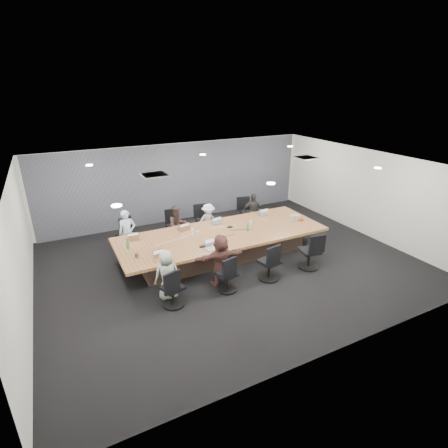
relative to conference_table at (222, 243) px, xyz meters
name	(u,v)px	position (x,y,z in m)	size (l,w,h in m)	color
floor	(230,263)	(0.00, -0.50, -0.40)	(10.00, 8.00, 0.00)	black
ceiling	(231,165)	(0.00, -0.50, 2.40)	(10.00, 8.00, 0.00)	white
wall_back	(179,182)	(0.00, 3.50, 1.00)	(10.00, 2.80, 0.00)	beige
wall_front	(338,290)	(0.00, -4.50, 1.00)	(10.00, 2.80, 0.00)	beige
wall_left	(19,255)	(-5.00, -0.50, 1.00)	(8.00, 2.80, 0.00)	beige
wall_right	(365,192)	(5.00, -0.50, 1.00)	(8.00, 2.80, 0.00)	beige
curtain	(180,183)	(0.00, 3.42, 1.00)	(9.80, 0.04, 2.80)	slate
conference_table	(222,243)	(0.00, 0.00, 0.00)	(6.00, 2.20, 0.74)	#47352B
chair_0	(126,238)	(-2.42, 1.70, -0.02)	(0.51, 0.51, 0.76)	black
chair_1	(174,229)	(-0.88, 1.70, 0.00)	(0.54, 0.54, 0.79)	black
chair_2	(204,223)	(0.17, 1.70, 0.01)	(0.56, 0.56, 0.83)	black
chair_3	(247,215)	(1.84, 1.70, 0.03)	(0.58, 0.58, 0.85)	black
chair_4	(173,291)	(-2.11, -1.70, -0.02)	(0.52, 0.52, 0.77)	black
chair_5	(227,277)	(-0.72, -1.70, -0.02)	(0.51, 0.51, 0.76)	black
chair_6	(269,264)	(0.49, -1.70, 0.02)	(0.56, 0.56, 0.83)	black
chair_7	(309,253)	(1.80, -1.70, 0.03)	(0.58, 0.58, 0.86)	black
person_0	(127,233)	(-2.42, 1.35, 0.29)	(0.50, 0.33, 1.37)	silver
laptop_0	(132,238)	(-2.42, 0.80, 0.35)	(0.31, 0.22, 0.02)	#8C6647
person_1	(178,225)	(-0.88, 1.35, 0.24)	(0.63, 0.49, 1.29)	#402E2A
laptop_1	(184,228)	(-0.88, 0.80, 0.35)	(0.35, 0.24, 0.02)	#8C6647
person_2	(208,221)	(0.17, 1.35, 0.19)	(0.76, 0.44, 1.18)	silver
laptop_2	(216,222)	(0.17, 0.80, 0.35)	(0.31, 0.21, 0.02)	#B2B2B7
person_3	(253,212)	(1.84, 1.35, 0.24)	(0.75, 0.31, 1.29)	#2A2A2A
laptop_3	(261,214)	(1.84, 0.80, 0.35)	(0.31, 0.21, 0.02)	#B2B2B7
person_4	(167,275)	(-2.11, -1.35, 0.21)	(0.60, 0.39, 1.22)	#9BAC97
laptop_4	(160,260)	(-2.11, -0.80, 0.35)	(0.32, 0.22, 0.02)	#8C6647
person_5	(221,260)	(-0.72, -1.35, 0.27)	(1.25, 0.40, 1.35)	brown
laptop_5	(211,248)	(-0.72, -0.80, 0.35)	(0.30, 0.21, 0.02)	#B2B2B7
bottle_green_left	(128,243)	(-2.65, 0.22, 0.47)	(0.08, 0.08, 0.27)	#377E3C
bottle_green_right	(248,227)	(0.71, -0.22, 0.46)	(0.07, 0.07, 0.25)	#377E3C
bottle_clear	(193,232)	(-0.84, 0.18, 0.46)	(0.07, 0.07, 0.24)	silver
cup_white_far	(197,232)	(-0.67, 0.26, 0.38)	(0.07, 0.07, 0.09)	white
cup_white_near	(251,222)	(1.07, 0.21, 0.39)	(0.09, 0.09, 0.11)	white
mug_brown	(137,255)	(-2.57, -0.40, 0.39)	(0.09, 0.09, 0.11)	brown
mic_left	(202,246)	(-0.89, -0.59, 0.35)	(0.14, 0.10, 0.03)	black
mic_right	(230,227)	(0.38, 0.27, 0.35)	(0.15, 0.10, 0.03)	black
stapler	(221,237)	(-0.21, -0.30, 0.37)	(0.17, 0.04, 0.06)	black
canvas_bag	(295,217)	(2.50, -0.11, 0.42)	(0.29, 0.18, 0.16)	tan
snack_packet	(301,220)	(2.65, -0.22, 0.36)	(0.17, 0.11, 0.04)	red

